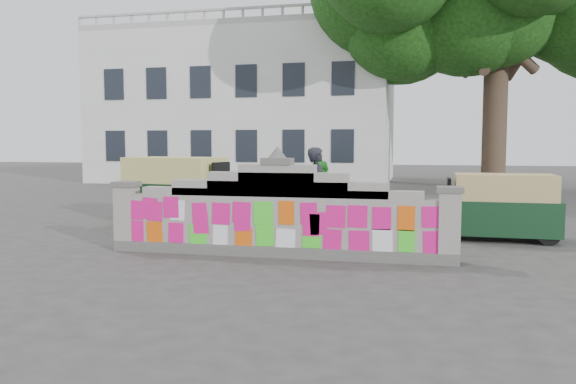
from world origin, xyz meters
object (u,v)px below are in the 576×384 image
object	(u,v)px
pedestrian	(320,197)
rickshaw_right	(500,206)
rickshaw_left	(178,189)
cyclist_rider	(317,202)
cyclist_bike	(317,219)

from	to	relation	value
pedestrian	rickshaw_right	xyz separation A→B (m)	(3.94, -0.18, -0.10)
rickshaw_left	rickshaw_right	bearing A→B (deg)	3.04
cyclist_rider	pedestrian	xyz separation A→B (m)	(-0.19, 1.54, -0.03)
cyclist_rider	pedestrian	distance (m)	1.55
cyclist_bike	pedestrian	world-z (taller)	pedestrian
pedestrian	rickshaw_right	size ratio (longest dim) A/B	0.65
rickshaw_left	rickshaw_right	distance (m)	7.94
rickshaw_right	cyclist_bike	bearing A→B (deg)	21.14
pedestrian	rickshaw_left	world-z (taller)	rickshaw_left
pedestrian	rickshaw_left	size ratio (longest dim) A/B	0.52
pedestrian	cyclist_bike	bearing A→B (deg)	-33.14
cyclist_bike	pedestrian	distance (m)	1.58
rickshaw_right	rickshaw_left	bearing A→B (deg)	-6.05
cyclist_bike	rickshaw_left	world-z (taller)	rickshaw_left
rickshaw_right	cyclist_rider	bearing A→B (deg)	21.14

